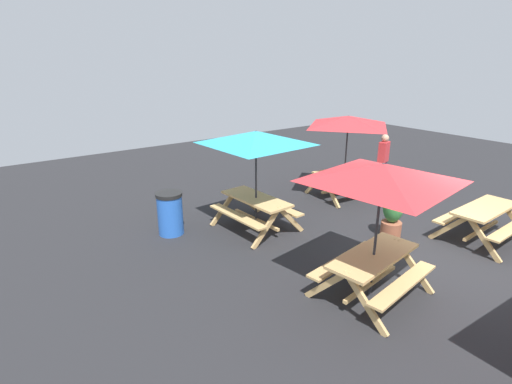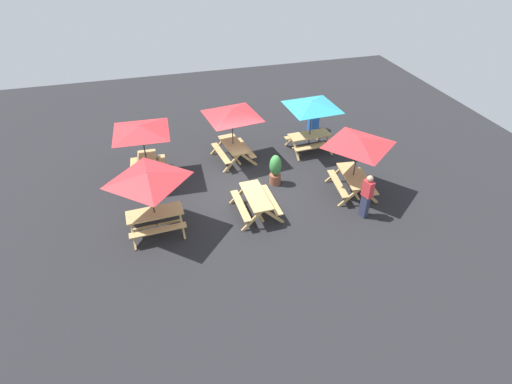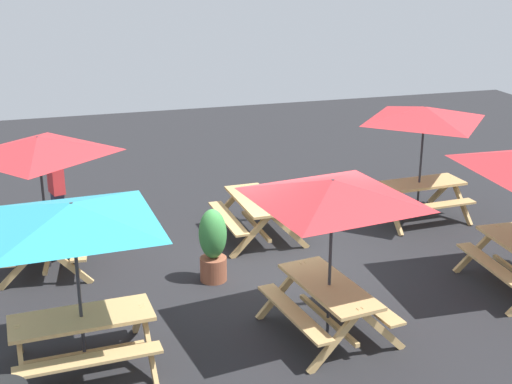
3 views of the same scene
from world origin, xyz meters
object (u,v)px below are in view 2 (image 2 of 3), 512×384
(picnic_table_2, at_px, (148,181))
(picnic_table_4, at_px, (232,117))
(person_standing, at_px, (367,195))
(picnic_table_3, at_px, (141,133))
(trash_bin_blue, at_px, (314,121))
(picnic_table_1, at_px, (256,200))
(picnic_table_5, at_px, (358,146))
(potted_plant_0, at_px, (275,169))
(picnic_table_0, at_px, (312,108))

(picnic_table_2, relative_size, picnic_table_4, 0.83)
(person_standing, bearing_deg, picnic_table_4, 19.22)
(picnic_table_2, distance_m, picnic_table_3, 3.28)
(trash_bin_blue, bearing_deg, picnic_table_2, -145.12)
(picnic_table_1, distance_m, picnic_table_2, 3.69)
(picnic_table_5, relative_size, potted_plant_0, 1.88)
(picnic_table_3, distance_m, potted_plant_0, 5.15)
(picnic_table_2, bearing_deg, picnic_table_1, -3.00)
(picnic_table_4, xyz_separation_m, person_standing, (3.51, -4.85, -1.10))
(potted_plant_0, bearing_deg, picnic_table_1, -127.37)
(picnic_table_4, bearing_deg, picnic_table_1, 171.13)
(potted_plant_0, bearing_deg, person_standing, -49.17)
(picnic_table_1, bearing_deg, picnic_table_3, 44.52)
(picnic_table_2, distance_m, picnic_table_4, 5.06)
(picnic_table_3, bearing_deg, picnic_table_5, -110.41)
(picnic_table_0, distance_m, trash_bin_blue, 2.46)
(trash_bin_blue, xyz_separation_m, person_standing, (-0.77, -6.51, 0.39))
(picnic_table_5, bearing_deg, picnic_table_3, 73.90)
(picnic_table_0, relative_size, picnic_table_3, 1.00)
(picnic_table_1, relative_size, picnic_table_3, 0.66)
(picnic_table_0, xyz_separation_m, person_standing, (0.14, -4.78, -1.10))
(picnic_table_3, distance_m, picnic_table_5, 7.85)
(picnic_table_1, relative_size, picnic_table_2, 0.79)
(picnic_table_0, height_order, picnic_table_5, same)
(picnic_table_1, relative_size, person_standing, 1.11)
(picnic_table_1, distance_m, picnic_table_4, 3.96)
(picnic_table_1, height_order, trash_bin_blue, trash_bin_blue)
(picnic_table_3, distance_m, picnic_table_4, 3.54)
(picnic_table_3, distance_m, trash_bin_blue, 8.20)
(picnic_table_2, distance_m, picnic_table_5, 7.18)
(picnic_table_0, relative_size, picnic_table_1, 1.52)
(picnic_table_0, bearing_deg, picnic_table_2, -155.14)
(trash_bin_blue, relative_size, person_standing, 0.59)
(potted_plant_0, relative_size, person_standing, 0.74)
(picnic_table_1, relative_size, picnic_table_5, 0.79)
(picnic_table_2, height_order, picnic_table_5, same)
(picnic_table_3, height_order, picnic_table_4, same)
(potted_plant_0, xyz_separation_m, person_standing, (2.35, -2.72, 0.26))
(picnic_table_5, relative_size, person_standing, 1.40)
(trash_bin_blue, height_order, potted_plant_0, potted_plant_0)
(picnic_table_1, bearing_deg, person_standing, -110.34)
(picnic_table_0, bearing_deg, picnic_table_5, -87.09)
(picnic_table_2, bearing_deg, picnic_table_4, 43.88)
(picnic_table_1, bearing_deg, picnic_table_2, 87.95)
(picnic_table_4, bearing_deg, picnic_table_5, -141.03)
(picnic_table_0, distance_m, person_standing, 4.91)
(picnic_table_3, distance_m, person_standing, 8.36)
(trash_bin_blue, bearing_deg, picnic_table_5, -95.99)
(picnic_table_3, bearing_deg, picnic_table_4, -80.76)
(picnic_table_1, distance_m, person_standing, 3.74)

